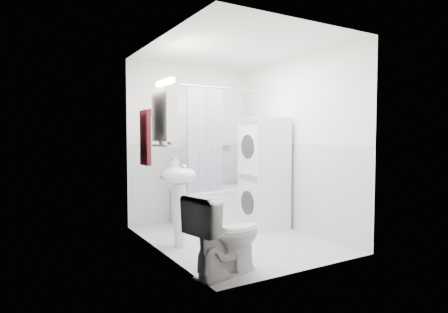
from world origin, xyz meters
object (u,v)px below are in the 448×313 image
bathtub (221,203)px  toilet (226,234)px  washer_dryer (264,173)px  sink (179,188)px

bathtub → toilet: toilet is taller
washer_dryer → toilet: (-1.40, -1.29, -0.41)m
bathtub → sink: (-1.07, -0.88, 0.41)m
bathtub → washer_dryer: (0.36, -0.61, 0.50)m
sink → toilet: (0.03, -1.02, -0.33)m
bathtub → toilet: bearing=-118.6°
bathtub → sink: 1.45m
bathtub → sink: bearing=-140.6°
washer_dryer → bathtub: bearing=124.4°
bathtub → sink: size_ratio=1.32×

